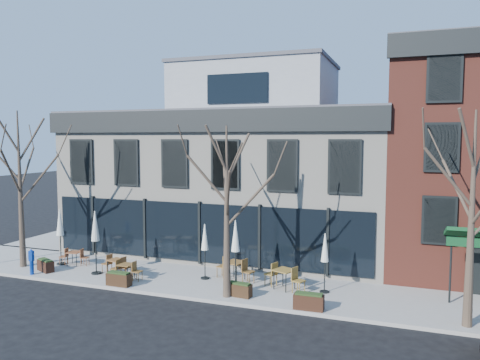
% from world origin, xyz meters
% --- Properties ---
extents(ground, '(120.00, 120.00, 0.00)m').
position_xyz_m(ground, '(0.00, 0.00, 0.00)').
color(ground, black).
rests_on(ground, ground).
extents(sidewalk_front, '(33.50, 4.70, 0.15)m').
position_xyz_m(sidewalk_front, '(3.25, -2.15, 0.07)').
color(sidewalk_front, gray).
rests_on(sidewalk_front, ground).
extents(sidewalk_side, '(4.50, 12.00, 0.15)m').
position_xyz_m(sidewalk_side, '(-11.25, 6.00, 0.07)').
color(sidewalk_side, gray).
rests_on(sidewalk_side, ground).
extents(corner_building, '(18.39, 10.39, 11.10)m').
position_xyz_m(corner_building, '(0.07, 5.07, 4.72)').
color(corner_building, beige).
rests_on(corner_building, ground).
extents(red_brick_building, '(8.20, 11.78, 11.18)m').
position_xyz_m(red_brick_building, '(13.00, 4.98, 5.64)').
color(red_brick_building, brown).
rests_on(red_brick_building, ground).
extents(tree_corner, '(3.93, 3.98, 7.92)m').
position_xyz_m(tree_corner, '(-8.49, -3.20, 4.25)').
color(tree_corner, '#382B21').
rests_on(tree_corner, sidewalk_front).
extents(tree_mid, '(3.50, 3.55, 7.04)m').
position_xyz_m(tree_mid, '(3.01, -3.90, 3.79)').
color(tree_mid, '#382B21').
rests_on(tree_mid, sidewalk_front).
extents(tree_right, '(3.72, 3.77, 7.48)m').
position_xyz_m(tree_right, '(12.01, -3.90, 4.02)').
color(tree_right, '#382B21').
rests_on(tree_right, sidewalk_front).
extents(call_box, '(0.25, 0.25, 1.25)m').
position_xyz_m(call_box, '(-6.99, -4.18, 0.81)').
color(call_box, '#0B339A').
rests_on(call_box, sidewalk_front).
extents(cafe_set_0, '(1.63, 0.74, 0.84)m').
position_xyz_m(cafe_set_0, '(-6.24, -2.06, 0.58)').
color(cafe_set_0, brown).
rests_on(cafe_set_0, sidewalk_front).
extents(cafe_set_1, '(1.78, 0.82, 0.91)m').
position_xyz_m(cafe_set_1, '(-3.15, -2.81, 0.62)').
color(cafe_set_1, brown).
rests_on(cafe_set_1, sidewalk_front).
extents(cafe_set_2, '(1.66, 0.69, 0.87)m').
position_xyz_m(cafe_set_2, '(-2.29, -3.26, 0.60)').
color(cafe_set_2, brown).
rests_on(cafe_set_2, sidewalk_front).
extents(cafe_set_3, '(2.06, 1.05, 1.06)m').
position_xyz_m(cafe_set_3, '(2.52, -1.66, 0.69)').
color(cafe_set_3, brown).
rests_on(cafe_set_3, sidewalk_front).
extents(cafe_set_4, '(2.04, 1.22, 1.06)m').
position_xyz_m(cafe_set_4, '(4.99, -2.15, 0.69)').
color(cafe_set_4, olive).
rests_on(cafe_set_4, sidewalk_front).
extents(umbrella_0, '(0.47, 0.47, 2.92)m').
position_xyz_m(umbrella_0, '(-6.94, -2.23, 2.21)').
color(umbrella_0, black).
rests_on(umbrella_0, sidewalk_front).
extents(umbrella_1, '(0.49, 0.49, 3.08)m').
position_xyz_m(umbrella_1, '(-4.14, -3.03, 2.32)').
color(umbrella_1, black).
rests_on(umbrella_1, sidewalk_front).
extents(umbrella_2, '(0.42, 0.42, 2.60)m').
position_xyz_m(umbrella_2, '(1.13, -1.95, 1.98)').
color(umbrella_2, black).
rests_on(umbrella_2, sidewalk_front).
extents(umbrella_3, '(0.47, 0.47, 2.95)m').
position_xyz_m(umbrella_3, '(2.83, -2.42, 2.23)').
color(umbrella_3, black).
rests_on(umbrella_3, sidewalk_front).
extents(umbrella_4, '(0.41, 0.41, 2.54)m').
position_xyz_m(umbrella_4, '(6.70, -2.00, 1.94)').
color(umbrella_4, black).
rests_on(umbrella_4, sidewalk_front).
extents(planter_0, '(1.15, 0.82, 0.60)m').
position_xyz_m(planter_0, '(-6.79, -3.50, 0.45)').
color(planter_0, black).
rests_on(planter_0, sidewalk_front).
extents(planter_1, '(1.11, 0.45, 0.62)m').
position_xyz_m(planter_1, '(-2.05, -4.20, 0.46)').
color(planter_1, '#321E10').
rests_on(planter_1, sidewalk_front).
extents(planter_2, '(1.08, 0.53, 0.58)m').
position_xyz_m(planter_2, '(3.47, -3.70, 0.44)').
color(planter_2, '#301E10').
rests_on(planter_2, sidewalk_front).
extents(planter_3, '(1.15, 0.48, 0.64)m').
position_xyz_m(planter_3, '(6.49, -4.20, 0.47)').
color(planter_3, '#321B10').
rests_on(planter_3, sidewalk_front).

